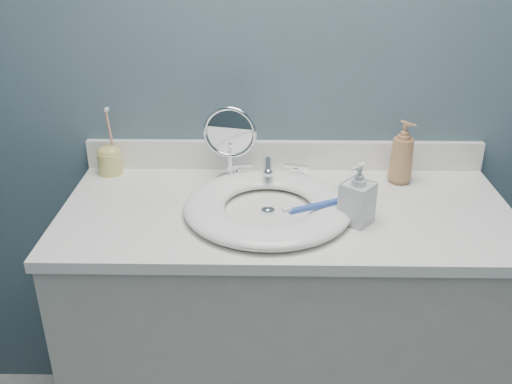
{
  "coord_description": "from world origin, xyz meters",
  "views": [
    {
      "loc": [
        -0.06,
        -0.4,
        1.6
      ],
      "look_at": [
        -0.08,
        0.94,
        0.94
      ],
      "focal_mm": 40.0,
      "sensor_mm": 36.0,
      "label": 1
    }
  ],
  "objects_px": {
    "makeup_mirror": "(230,141)",
    "soap_bottle_amber": "(402,152)",
    "soap_bottle_clear": "(358,193)",
    "toothbrush_holder": "(110,159)"
  },
  "relations": [
    {
      "from": "makeup_mirror",
      "to": "soap_bottle_amber",
      "type": "xyz_separation_m",
      "value": [
        0.5,
        0.0,
        -0.03
      ]
    },
    {
      "from": "soap_bottle_clear",
      "to": "toothbrush_holder",
      "type": "bearing_deg",
      "value": -163.07
    },
    {
      "from": "soap_bottle_amber",
      "to": "toothbrush_holder",
      "type": "relative_size",
      "value": 0.9
    },
    {
      "from": "soap_bottle_clear",
      "to": "soap_bottle_amber",
      "type": "bearing_deg",
      "value": 96.16
    },
    {
      "from": "soap_bottle_clear",
      "to": "toothbrush_holder",
      "type": "relative_size",
      "value": 0.78
    },
    {
      "from": "soap_bottle_amber",
      "to": "toothbrush_holder",
      "type": "xyz_separation_m",
      "value": [
        -0.87,
        0.05,
        -0.05
      ]
    },
    {
      "from": "toothbrush_holder",
      "to": "soap_bottle_clear",
      "type": "bearing_deg",
      "value": -22.59
    },
    {
      "from": "soap_bottle_amber",
      "to": "toothbrush_holder",
      "type": "height_order",
      "value": "toothbrush_holder"
    },
    {
      "from": "makeup_mirror",
      "to": "soap_bottle_clear",
      "type": "height_order",
      "value": "makeup_mirror"
    },
    {
      "from": "makeup_mirror",
      "to": "soap_bottle_clear",
      "type": "relative_size",
      "value": 1.42
    }
  ]
}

